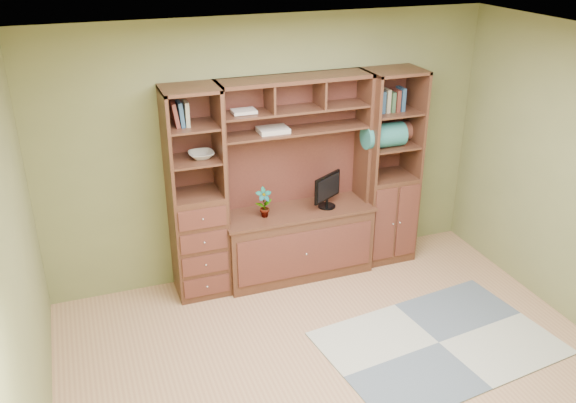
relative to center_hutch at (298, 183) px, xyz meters
name	(u,v)px	position (x,y,z in m)	size (l,w,h in m)	color
room	(361,240)	(-0.19, -1.73, 0.28)	(4.60, 4.10, 2.64)	tan
center_hutch	(298,183)	(0.00, 0.00, 0.00)	(1.54, 0.53, 2.05)	#492719
left_tower	(196,195)	(-1.00, 0.04, 0.00)	(0.50, 0.45, 2.05)	#492719
right_tower	(389,168)	(1.02, 0.04, 0.00)	(0.55, 0.45, 2.05)	#492719
rug	(439,343)	(0.74, -1.53, -1.02)	(1.95, 1.30, 0.01)	gray
monitor	(327,185)	(0.30, -0.03, -0.05)	(0.39, 0.18, 0.48)	black
orchid	(264,203)	(-0.36, -0.03, -0.14)	(0.16, 0.11, 0.30)	brown
magazines	(273,130)	(-0.22, 0.09, 0.54)	(0.29, 0.21, 0.04)	beige
bowl	(201,155)	(-0.93, 0.04, 0.39)	(0.23, 0.23, 0.06)	beige
blanket_teal	(384,135)	(0.91, -0.01, 0.39)	(0.42, 0.24, 0.24)	#296C66
blanket_red	(399,131)	(1.16, 0.12, 0.36)	(0.34, 0.19, 0.19)	brown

